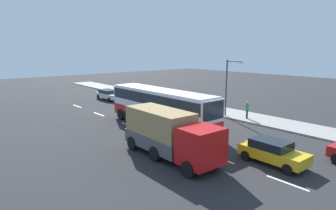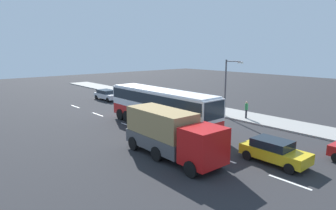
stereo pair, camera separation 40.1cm
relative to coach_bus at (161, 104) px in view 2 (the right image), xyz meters
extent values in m
plane|color=#28282B|center=(0.87, 1.00, -2.16)|extent=(120.00, 120.00, 0.00)
cube|color=gray|center=(0.87, 9.38, -2.08)|extent=(80.00, 4.00, 0.15)
cube|color=white|center=(-14.68, -1.83, -2.15)|extent=(2.40, 0.16, 0.01)
cube|color=white|center=(-8.71, -1.83, -2.15)|extent=(2.40, 0.16, 0.01)
cube|color=white|center=(-2.65, -1.83, -2.15)|extent=(2.40, 0.16, 0.01)
cube|color=white|center=(1.42, -1.83, -2.15)|extent=(2.40, 0.16, 0.01)
cube|color=white|center=(8.43, -1.83, -2.15)|extent=(2.40, 0.16, 0.01)
cube|color=white|center=(13.08, -1.83, -2.15)|extent=(2.40, 0.16, 0.01)
cube|color=red|center=(0.01, 0.00, -1.08)|extent=(12.45, 2.49, 1.05)
cube|color=silver|center=(0.01, 0.00, 0.32)|extent=(12.45, 2.49, 1.76)
cube|color=#1E2833|center=(0.01, 0.00, 0.57)|extent=(12.20, 2.52, 0.97)
cube|color=#1E2833|center=(6.18, 0.01, 0.41)|extent=(0.12, 2.28, 1.41)
cube|color=silver|center=(0.01, 0.00, 1.26)|extent=(11.95, 2.34, 0.12)
cylinder|color=black|center=(4.63, 1.19, -1.61)|extent=(1.10, 0.30, 1.10)
cylinder|color=black|center=(4.63, -1.19, -1.61)|extent=(1.10, 0.30, 1.10)
cylinder|color=black|center=(-3.82, 1.19, -1.61)|extent=(1.10, 0.30, 1.10)
cylinder|color=black|center=(-3.82, -1.19, -1.61)|extent=(1.10, 0.30, 1.10)
cylinder|color=black|center=(-5.02, 1.19, -1.61)|extent=(1.10, 0.30, 1.10)
cylinder|color=black|center=(-5.02, -1.19, -1.61)|extent=(1.10, 0.30, 1.10)
cube|color=red|center=(9.08, -4.30, -0.60)|extent=(2.11, 2.36, 2.16)
cube|color=#4C4C4F|center=(5.17, -4.22, -1.23)|extent=(5.40, 2.43, 0.90)
cube|color=#997F51|center=(5.17, -4.22, 0.06)|extent=(5.19, 2.33, 1.68)
cylinder|color=black|center=(9.24, -3.19, -1.68)|extent=(0.97, 0.30, 0.96)
cylinder|color=black|center=(9.19, -5.41, -1.68)|extent=(0.97, 0.30, 0.96)
cylinder|color=black|center=(6.12, -3.13, -1.68)|extent=(0.97, 0.30, 0.96)
cylinder|color=black|center=(6.08, -5.35, -1.68)|extent=(0.97, 0.30, 0.96)
cylinder|color=black|center=(3.41, -3.07, -1.68)|extent=(0.97, 0.30, 0.96)
cylinder|color=black|center=(3.37, -5.29, -1.68)|extent=(0.97, 0.30, 0.96)
cube|color=silver|center=(-16.25, 3.59, -1.53)|extent=(4.51, 1.89, 0.62)
cube|color=#1E2833|center=(-16.64, 3.58, -0.98)|extent=(2.49, 1.71, 0.47)
cylinder|color=black|center=(-14.68, 4.48, -1.84)|extent=(0.64, 0.21, 0.64)
cylinder|color=black|center=(-14.65, 2.75, -1.84)|extent=(0.64, 0.21, 0.64)
cylinder|color=black|center=(-17.85, 4.43, -1.84)|extent=(0.64, 0.21, 0.64)
cylinder|color=black|center=(-17.82, 2.69, -1.84)|extent=(0.64, 0.21, 0.64)
cube|color=gold|center=(11.16, -0.01, -1.51)|extent=(4.16, 1.80, 0.65)
cube|color=black|center=(10.96, -0.01, -0.93)|extent=(2.30, 1.63, 0.52)
cylinder|color=black|center=(12.59, 0.80, -1.84)|extent=(0.64, 0.21, 0.64)
cylinder|color=black|center=(12.57, -0.86, -1.84)|extent=(0.64, 0.21, 0.64)
cylinder|color=black|center=(9.76, 0.84, -1.84)|extent=(0.64, 0.21, 0.64)
cylinder|color=black|center=(9.73, -0.82, -1.84)|extent=(0.64, 0.21, 0.64)
cylinder|color=black|center=(3.33, 8.42, -1.58)|extent=(0.14, 0.14, 0.86)
cylinder|color=black|center=(3.28, 8.57, -1.58)|extent=(0.14, 0.14, 0.86)
cylinder|color=#338C4C|center=(3.31, 8.50, -0.82)|extent=(0.32, 0.32, 0.65)
sphere|color=tan|center=(3.31, 8.50, -0.38)|extent=(0.23, 0.23, 0.23)
cylinder|color=#47474C|center=(1.09, 7.82, 0.92)|extent=(0.16, 0.16, 5.85)
cylinder|color=#47474C|center=(1.95, 7.82, 3.70)|extent=(1.72, 0.10, 0.10)
cube|color=silver|center=(2.81, 7.82, 3.60)|extent=(0.50, 0.24, 0.16)
camera|label=1|loc=(19.97, -15.90, 4.84)|focal=30.82mm
camera|label=2|loc=(19.71, -16.20, 4.84)|focal=30.82mm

